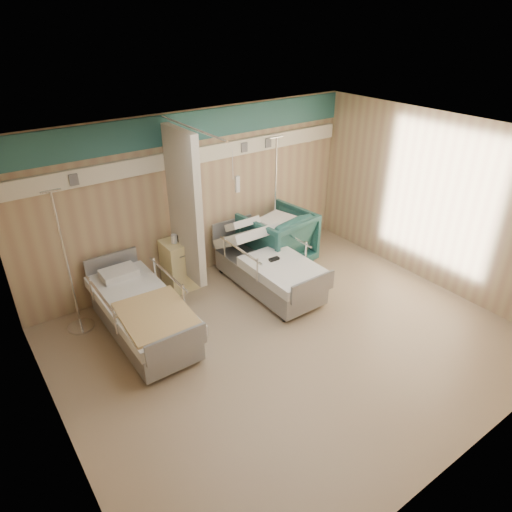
# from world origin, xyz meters

# --- Properties ---
(ground) EXTENTS (6.00, 5.00, 0.00)m
(ground) POSITION_xyz_m (0.00, 0.00, 0.00)
(ground) COLOR gray
(ground) RESTS_ON ground
(room_walls) EXTENTS (6.04, 5.04, 2.82)m
(room_walls) POSITION_xyz_m (-0.03, 0.25, 1.86)
(room_walls) COLOR tan
(room_walls) RESTS_ON ground
(bed_right) EXTENTS (1.00, 2.16, 0.63)m
(bed_right) POSITION_xyz_m (0.60, 1.30, 0.32)
(bed_right) COLOR white
(bed_right) RESTS_ON ground
(bed_left) EXTENTS (1.00, 2.16, 0.63)m
(bed_left) POSITION_xyz_m (-1.60, 1.30, 0.32)
(bed_left) COLOR white
(bed_left) RESTS_ON ground
(bedside_cabinet) EXTENTS (0.50, 0.48, 0.85)m
(bedside_cabinet) POSITION_xyz_m (-0.55, 2.20, 0.42)
(bedside_cabinet) COLOR beige
(bedside_cabinet) RESTS_ON ground
(visitor_armchair) EXTENTS (1.20, 1.23, 1.01)m
(visitor_armchair) POSITION_xyz_m (1.25, 1.90, 0.51)
(visitor_armchair) COLOR #215450
(visitor_armchair) RESTS_ON ground
(waffle_blanket) EXTENTS (0.73, 0.68, 0.07)m
(waffle_blanket) POSITION_xyz_m (1.24, 1.89, 1.05)
(waffle_blanket) COLOR silver
(waffle_blanket) RESTS_ON visitor_armchair
(iv_stand_right) EXTENTS (0.40, 0.40, 2.25)m
(iv_stand_right) POSITION_xyz_m (1.42, 2.20, 0.46)
(iv_stand_right) COLOR silver
(iv_stand_right) RESTS_ON ground
(iv_stand_left) EXTENTS (0.38, 0.38, 2.14)m
(iv_stand_left) POSITION_xyz_m (-2.29, 2.05, 0.44)
(iv_stand_left) COLOR silver
(iv_stand_left) RESTS_ON ground
(call_remote) EXTENTS (0.17, 0.08, 0.04)m
(call_remote) POSITION_xyz_m (0.57, 1.12, 0.65)
(call_remote) COLOR black
(call_remote) RESTS_ON bed_right
(tan_blanket) EXTENTS (0.92, 1.13, 0.04)m
(tan_blanket) POSITION_xyz_m (-1.58, 0.84, 0.65)
(tan_blanket) COLOR tan
(tan_blanket) RESTS_ON bed_left
(toiletry_bag) EXTENTS (0.23, 0.15, 0.12)m
(toiletry_bag) POSITION_xyz_m (-0.45, 2.22, 0.91)
(toiletry_bag) COLOR black
(toiletry_bag) RESTS_ON bedside_cabinet
(white_cup) EXTENTS (0.12, 0.12, 0.14)m
(white_cup) POSITION_xyz_m (-0.62, 2.18, 0.92)
(white_cup) COLOR white
(white_cup) RESTS_ON bedside_cabinet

